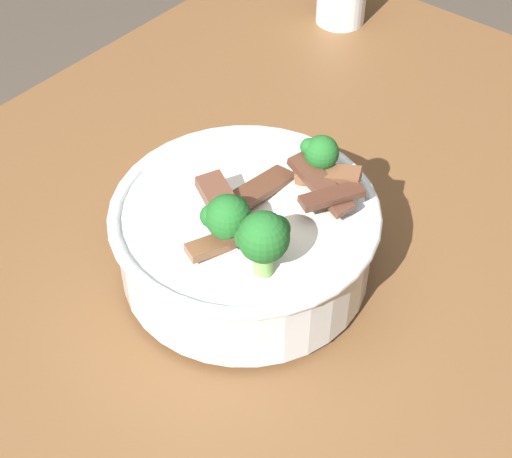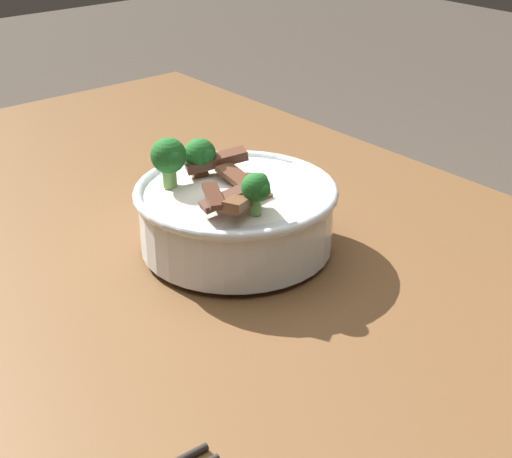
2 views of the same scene
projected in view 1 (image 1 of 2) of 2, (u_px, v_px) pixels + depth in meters
dining_table at (273, 441)px, 0.75m from camera, size 1.29×1.01×0.76m
rice_bowl at (246, 231)px, 0.73m from camera, size 0.25×0.25×0.15m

